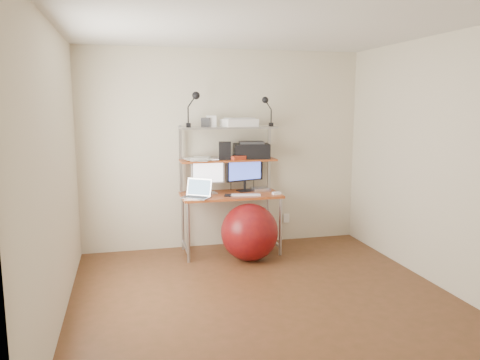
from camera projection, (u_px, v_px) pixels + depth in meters
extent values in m
plane|color=brown|center=(264.00, 298.00, 4.45)|extent=(3.60, 3.60, 0.00)
plane|color=silver|center=(267.00, 25.00, 4.04)|extent=(3.60, 3.60, 0.00)
plane|color=beige|center=(224.00, 149.00, 5.97)|extent=(3.60, 0.00, 3.60)
plane|color=beige|center=(363.00, 212.00, 2.52)|extent=(3.60, 0.00, 3.60)
plane|color=beige|center=(55.00, 175.00, 3.82)|extent=(0.00, 3.60, 3.60)
plane|color=beige|center=(438.00, 162.00, 4.67)|extent=(0.00, 3.60, 3.60)
cube|color=#B04E22|center=(231.00, 195.00, 5.71)|extent=(1.20, 0.60, 0.03)
cylinder|color=#AAABAF|center=(188.00, 233.00, 5.39)|extent=(0.04, 0.04, 0.71)
cylinder|color=#AAABAF|center=(183.00, 222.00, 5.88)|extent=(0.04, 0.04, 0.71)
cylinder|color=#AAABAF|center=(280.00, 227.00, 5.65)|extent=(0.04, 0.04, 0.71)
cylinder|color=#AAABAF|center=(268.00, 217.00, 6.15)|extent=(0.04, 0.04, 0.71)
cube|color=#AAABAF|center=(181.00, 159.00, 5.75)|extent=(0.03, 0.04, 0.84)
cube|color=#AAABAF|center=(269.00, 157.00, 6.03)|extent=(0.03, 0.04, 0.84)
cube|color=#B04E22|center=(228.00, 160.00, 5.77)|extent=(1.18, 0.34, 0.02)
cube|color=#AAABAF|center=(228.00, 128.00, 5.70)|extent=(1.18, 0.34, 0.02)
cube|color=white|center=(286.00, 218.00, 6.31)|extent=(0.08, 0.01, 0.12)
cube|color=silver|center=(209.00, 193.00, 5.72)|extent=(0.21, 0.17, 0.01)
cylinder|color=silver|center=(208.00, 188.00, 5.73)|extent=(0.03, 0.03, 0.11)
cube|color=silver|center=(208.00, 171.00, 5.69)|extent=(0.42, 0.09, 0.32)
plane|color=white|center=(208.00, 171.00, 5.68)|extent=(0.38, 0.05, 0.38)
cube|color=black|center=(245.00, 191.00, 5.88)|extent=(0.22, 0.19, 0.01)
cylinder|color=black|center=(245.00, 185.00, 5.89)|extent=(0.03, 0.03, 0.11)
cube|color=black|center=(245.00, 169.00, 5.86)|extent=(0.50, 0.17, 0.31)
plane|color=#455FEB|center=(245.00, 169.00, 5.84)|extent=(0.44, 0.12, 0.46)
cube|color=silver|center=(196.00, 197.00, 5.45)|extent=(0.38, 0.36, 0.02)
cube|color=#323134|center=(196.00, 197.00, 5.45)|extent=(0.29, 0.26, 0.00)
cube|color=silver|center=(200.00, 187.00, 5.53)|extent=(0.29, 0.23, 0.20)
plane|color=#79A2CA|center=(200.00, 187.00, 5.53)|extent=(0.27, 0.22, 0.27)
cube|color=white|center=(245.00, 195.00, 5.61)|extent=(0.39, 0.18, 0.01)
cube|color=white|center=(277.00, 193.00, 5.67)|extent=(0.11, 0.07, 0.03)
cube|color=silver|center=(260.00, 189.00, 5.89)|extent=(0.22, 0.22, 0.04)
cube|color=black|center=(228.00, 195.00, 5.58)|extent=(0.12, 0.16, 0.01)
cube|color=black|center=(251.00, 151.00, 5.86)|extent=(0.48, 0.37, 0.18)
cube|color=#323134|center=(251.00, 143.00, 5.84)|extent=(0.33, 0.27, 0.03)
cube|color=black|center=(225.00, 151.00, 5.72)|extent=(0.17, 0.17, 0.22)
cube|color=#AC321B|center=(238.00, 158.00, 5.70)|extent=(0.20, 0.17, 0.05)
cube|color=white|center=(239.00, 123.00, 5.71)|extent=(0.45, 0.33, 0.09)
cube|color=silver|center=(239.00, 118.00, 5.70)|extent=(0.38, 0.26, 0.02)
cube|color=white|center=(211.00, 121.00, 5.65)|extent=(0.12, 0.10, 0.13)
cube|color=#323134|center=(206.00, 122.00, 5.63)|extent=(0.14, 0.14, 0.11)
cube|color=black|center=(188.00, 125.00, 5.52)|extent=(0.05, 0.06, 0.05)
cylinder|color=black|center=(188.00, 115.00, 5.50)|extent=(0.02, 0.02, 0.18)
sphere|color=black|center=(196.00, 96.00, 5.48)|extent=(0.09, 0.09, 0.09)
cube|color=black|center=(271.00, 124.00, 5.79)|extent=(0.04, 0.05, 0.04)
cylinder|color=black|center=(271.00, 116.00, 5.78)|extent=(0.01, 0.01, 0.16)
sphere|color=black|center=(265.00, 100.00, 5.71)|extent=(0.08, 0.08, 0.08)
sphere|color=maroon|center=(249.00, 232.00, 5.49)|extent=(0.67, 0.67, 0.67)
cube|color=white|center=(196.00, 160.00, 5.69)|extent=(0.27, 0.32, 0.00)
cube|color=white|center=(203.00, 160.00, 5.64)|extent=(0.32, 0.35, 0.00)
cube|color=white|center=(193.00, 159.00, 5.70)|extent=(0.24, 0.30, 0.00)
cube|color=white|center=(203.00, 159.00, 5.67)|extent=(0.25, 0.31, 0.00)
cube|color=white|center=(200.00, 158.00, 5.68)|extent=(0.30, 0.34, 0.00)
cube|color=white|center=(201.00, 157.00, 5.72)|extent=(0.28, 0.33, 0.00)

